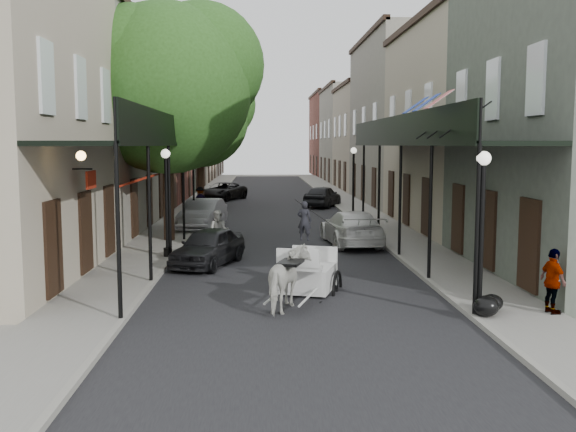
{
  "coord_description": "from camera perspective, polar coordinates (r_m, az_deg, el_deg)",
  "views": [
    {
      "loc": [
        -0.87,
        -16.1,
        3.97
      ],
      "look_at": [
        0.05,
        5.19,
        1.6
      ],
      "focal_mm": 40.0,
      "sensor_mm": 36.0,
      "label": 1
    }
  ],
  "objects": [
    {
      "name": "tree_near",
      "position": [
        26.6,
        -9.84,
        11.69
      ],
      "size": [
        7.31,
        6.8,
        9.63
      ],
      "color": "#382619",
      "rests_on": "sidewalk_left"
    },
    {
      "name": "carriage",
      "position": [
        17.66,
        2.09,
        -3.38
      ],
      "size": [
        1.99,
        2.51,
        2.54
      ],
      "rotation": [
        0.0,
        0.0,
        -0.3
      ],
      "color": "black",
      "rests_on": "ground"
    },
    {
      "name": "sidewalk_left",
      "position": [
        36.54,
        -8.94,
        0.13
      ],
      "size": [
        2.2,
        90.0,
        0.12
      ],
      "primitive_type": "cube",
      "color": "gray",
      "rests_on": "ground"
    },
    {
      "name": "tree_far",
      "position": [
        40.46,
        -7.33,
        8.94
      ],
      "size": [
        6.45,
        6.0,
        8.61
      ],
      "color": "#382619",
      "rests_on": "sidewalk_left"
    },
    {
      "name": "pedestrian_sidewalk_left",
      "position": [
        36.92,
        -7.81,
        1.45
      ],
      "size": [
        1.08,
        0.83,
        1.48
      ],
      "primitive_type": "imported",
      "rotation": [
        0.0,
        0.0,
        3.47
      ],
      "color": "gray",
      "rests_on": "sidewalk_left"
    },
    {
      "name": "road",
      "position": [
        36.32,
        -1.07,
        0.08
      ],
      "size": [
        8.0,
        90.0,
        0.01
      ],
      "primitive_type": "cube",
      "color": "black",
      "rests_on": "ground"
    },
    {
      "name": "car_right_far",
      "position": [
        41.16,
        3.09,
        1.77
      ],
      "size": [
        3.04,
        4.4,
        1.39
      ],
      "primitive_type": "imported",
      "rotation": [
        0.0,
        0.0,
        2.76
      ],
      "color": "black",
      "rests_on": "ground"
    },
    {
      "name": "car_left_near",
      "position": [
        21.28,
        -7.11,
        -2.73
      ],
      "size": [
        2.6,
        3.98,
        1.26
      ],
      "primitive_type": "imported",
      "rotation": [
        0.0,
        0.0,
        -0.33
      ],
      "color": "black",
      "rests_on": "ground"
    },
    {
      "name": "lamppost_left",
      "position": [
        22.41,
        -10.74,
        1.32
      ],
      "size": [
        0.32,
        0.32,
        3.71
      ],
      "color": "black",
      "rests_on": "sidewalk_left"
    },
    {
      "name": "pedestrian_walking",
      "position": [
        23.89,
        -6.16,
        -1.35
      ],
      "size": [
        0.83,
        0.69,
        1.57
      ],
      "primitive_type": "imported",
      "rotation": [
        0.0,
        0.0,
        -0.13
      ],
      "color": "#A6A59C",
      "rests_on": "ground"
    },
    {
      "name": "sidewalk_right",
      "position": [
        36.78,
        6.74,
        0.2
      ],
      "size": [
        2.2,
        90.0,
        0.12
      ],
      "primitive_type": "cube",
      "color": "gray",
      "rests_on": "ground"
    },
    {
      "name": "horse",
      "position": [
        15.45,
        0.14,
        -5.64
      ],
      "size": [
        1.32,
        1.96,
        1.52
      ],
      "primitive_type": "imported",
      "rotation": [
        0.0,
        0.0,
        2.84
      ],
      "color": "beige",
      "rests_on": "ground"
    },
    {
      "name": "pedestrian_sidewalk_right",
      "position": [
        15.9,
        22.5,
        -5.37
      ],
      "size": [
        0.51,
        0.93,
        1.5
      ],
      "primitive_type": "imported",
      "rotation": [
        0.0,
        0.0,
        1.74
      ],
      "color": "gray",
      "rests_on": "sidewalk_right"
    },
    {
      "name": "car_right_near",
      "position": [
        25.57,
        5.67,
        -1.06
      ],
      "size": [
        2.28,
        4.87,
        1.37
      ],
      "primitive_type": "imported",
      "rotation": [
        0.0,
        0.0,
        3.22
      ],
      "color": "silver",
      "rests_on": "ground"
    },
    {
      "name": "building_row_right",
      "position": [
        47.08,
        9.23,
        7.82
      ],
      "size": [
        5.0,
        80.0,
        10.5
      ],
      "primitive_type": "cube",
      "color": "gray",
      "rests_on": "ground"
    },
    {
      "name": "car_left_far",
      "position": [
        46.44,
        -5.83,
        2.2
      ],
      "size": [
        3.76,
        5.05,
        1.28
      ],
      "primitive_type": "imported",
      "rotation": [
        0.0,
        0.0,
        -0.41
      ],
      "color": "black",
      "rests_on": "ground"
    },
    {
      "name": "building_row_left",
      "position": [
        46.76,
        -12.09,
        7.77
      ],
      "size": [
        5.0,
        80.0,
        10.5
      ],
      "primitive_type": "cube",
      "color": "#A29581",
      "rests_on": "ground"
    },
    {
      "name": "car_left_mid",
      "position": [
        30.4,
        -7.6,
        0.14
      ],
      "size": [
        2.12,
        4.5,
        1.42
      ],
      "primitive_type": "imported",
      "rotation": [
        0.0,
        0.0,
        -0.15
      ],
      "color": "#A8A8AD",
      "rests_on": "ground"
    },
    {
      "name": "lamppost_right_far",
      "position": [
        34.51,
        5.83,
        3.12
      ],
      "size": [
        0.32,
        0.32,
        3.71
      ],
      "color": "black",
      "rests_on": "sidewalk_right"
    },
    {
      "name": "lamppost_right_near",
      "position": [
        15.07,
        16.82,
        -1.24
      ],
      "size": [
        0.32,
        0.32,
        3.71
      ],
      "color": "black",
      "rests_on": "sidewalk_right"
    },
    {
      "name": "gallery_left",
      "position": [
        23.41,
        -12.18,
        6.41
      ],
      "size": [
        2.2,
        18.05,
        4.88
      ],
      "color": "black",
      "rests_on": "sidewalk_left"
    },
    {
      "name": "ground",
      "position": [
        16.6,
        0.61,
        -7.48
      ],
      "size": [
        140.0,
        140.0,
        0.0
      ],
      "primitive_type": "plane",
      "color": "gray",
      "rests_on": "ground"
    },
    {
      "name": "gallery_right",
      "position": [
        23.76,
        11.39,
        6.42
      ],
      "size": [
        2.2,
        18.05,
        4.88
      ],
      "color": "black",
      "rests_on": "sidewalk_right"
    },
    {
      "name": "trash_bags",
      "position": [
        15.43,
        17.41,
        -7.54
      ],
      "size": [
        0.83,
        0.98,
        0.48
      ],
      "color": "black",
      "rests_on": "sidewalk_right"
    }
  ]
}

